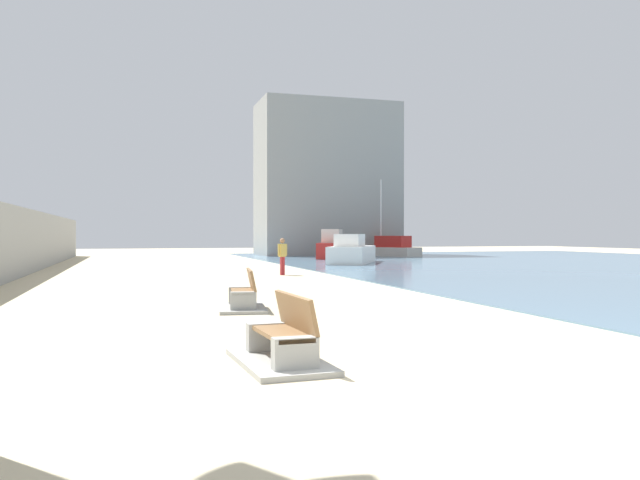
{
  "coord_description": "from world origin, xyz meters",
  "views": [
    {
      "loc": [
        -2.67,
        -7.13,
        1.82
      ],
      "look_at": [
        3.13,
        12.23,
        1.65
      ],
      "focal_mm": 35.58,
      "sensor_mm": 36.0,
      "label": 1
    }
  ],
  "objects_px": {
    "boat_nearest": "(333,247)",
    "boat_far_right": "(386,248)",
    "bench_far": "(243,300)",
    "bench_near": "(282,348)",
    "boat_distant": "(352,252)",
    "person_walking": "(282,254)"
  },
  "relations": [
    {
      "from": "boat_nearest",
      "to": "boat_far_right",
      "type": "bearing_deg",
      "value": 31.7
    },
    {
      "from": "bench_far",
      "to": "bench_near",
      "type": "bearing_deg",
      "value": -95.06
    },
    {
      "from": "bench_near",
      "to": "boat_distant",
      "type": "xyz_separation_m",
      "value": [
        11.13,
        28.43,
        0.5
      ]
    },
    {
      "from": "bench_far",
      "to": "boat_nearest",
      "type": "relative_size",
      "value": 0.39
    },
    {
      "from": "bench_near",
      "to": "boat_nearest",
      "type": "relative_size",
      "value": 0.37
    },
    {
      "from": "boat_far_right",
      "to": "boat_distant",
      "type": "bearing_deg",
      "value": -121.65
    },
    {
      "from": "bench_far",
      "to": "boat_nearest",
      "type": "height_order",
      "value": "boat_nearest"
    },
    {
      "from": "person_walking",
      "to": "boat_far_right",
      "type": "xyz_separation_m",
      "value": [
        13.78,
        20.99,
        -0.3
      ]
    },
    {
      "from": "bench_near",
      "to": "person_walking",
      "type": "distance_m",
      "value": 19.56
    },
    {
      "from": "boat_distant",
      "to": "person_walking",
      "type": "bearing_deg",
      "value": -125.22
    },
    {
      "from": "person_walking",
      "to": "bench_far",
      "type": "bearing_deg",
      "value": -107.46
    },
    {
      "from": "person_walking",
      "to": "boat_nearest",
      "type": "distance_m",
      "value": 19.18
    },
    {
      "from": "person_walking",
      "to": "bench_near",
      "type": "bearing_deg",
      "value": -103.29
    },
    {
      "from": "boat_distant",
      "to": "boat_far_right",
      "type": "distance_m",
      "value": 13.62
    },
    {
      "from": "boat_distant",
      "to": "bench_far",
      "type": "bearing_deg",
      "value": -115.79
    },
    {
      "from": "person_walking",
      "to": "boat_distant",
      "type": "xyz_separation_m",
      "value": [
        6.64,
        9.4,
        -0.23
      ]
    },
    {
      "from": "boat_far_right",
      "to": "person_walking",
      "type": "bearing_deg",
      "value": -123.28
    },
    {
      "from": "boat_nearest",
      "to": "boat_far_right",
      "type": "distance_m",
      "value": 6.78
    },
    {
      "from": "person_walking",
      "to": "boat_nearest",
      "type": "bearing_deg",
      "value": 65.32
    },
    {
      "from": "bench_near",
      "to": "boat_nearest",
      "type": "distance_m",
      "value": 38.55
    },
    {
      "from": "bench_near",
      "to": "boat_distant",
      "type": "relative_size",
      "value": 0.33
    },
    {
      "from": "boat_far_right",
      "to": "bench_near",
      "type": "bearing_deg",
      "value": -114.54
    }
  ]
}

